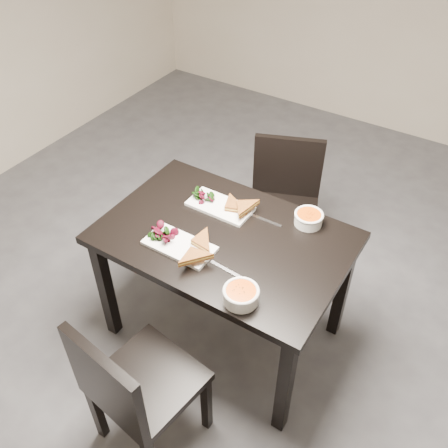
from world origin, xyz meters
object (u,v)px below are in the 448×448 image
object	(u,v)px
soup_bowl_near	(241,294)
soup_bowl_far	(309,218)
plate_far	(220,206)
table	(224,249)
plate_near	(180,246)
chair_near	(132,387)
chair_far	(284,199)

from	to	relation	value
soup_bowl_near	soup_bowl_far	world-z (taller)	soup_bowl_near
plate_far	soup_bowl_near	bearing A→B (deg)	-49.34
table	plate_far	bearing A→B (deg)	127.81
plate_near	soup_bowl_near	bearing A→B (deg)	-17.01
chair_near	soup_bowl_far	distance (m)	1.14
table	soup_bowl_far	world-z (taller)	soup_bowl_far
chair_far	plate_far	bearing A→B (deg)	-123.31
chair_near	soup_bowl_near	bearing A→B (deg)	68.51
table	plate_near	xyz separation A→B (m)	(-0.13, -0.18, 0.11)
chair_near	plate_near	world-z (taller)	chair_near
plate_far	soup_bowl_far	world-z (taller)	soup_bowl_far
plate_far	soup_bowl_far	bearing A→B (deg)	16.35
chair_far	soup_bowl_near	world-z (taller)	chair_far
plate_far	soup_bowl_far	size ratio (longest dim) A/B	2.30
plate_near	soup_bowl_near	distance (m)	0.43
soup_bowl_near	chair_far	bearing A→B (deg)	106.09
table	chair_far	size ratio (longest dim) A/B	1.41
table	plate_near	bearing A→B (deg)	-125.84
plate_near	soup_bowl_far	world-z (taller)	soup_bowl_far
plate_far	chair_far	bearing A→B (deg)	78.58
soup_bowl_near	chair_near	bearing A→B (deg)	-119.35
soup_bowl_near	soup_bowl_far	size ratio (longest dim) A/B	1.07
table	plate_near	distance (m)	0.25
soup_bowl_near	plate_far	world-z (taller)	soup_bowl_near
table	chair_far	xyz separation A→B (m)	(-0.02, 0.72, -0.17)
chair_near	plate_far	size ratio (longest dim) A/B	2.54
chair_far	soup_bowl_far	distance (m)	0.62
soup_bowl_far	chair_near	bearing A→B (deg)	-105.02
chair_far	plate_near	world-z (taller)	chair_far
chair_near	soup_bowl_near	world-z (taller)	chair_near
soup_bowl_near	plate_far	distance (m)	0.63
plate_near	chair_near	bearing A→B (deg)	-74.78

